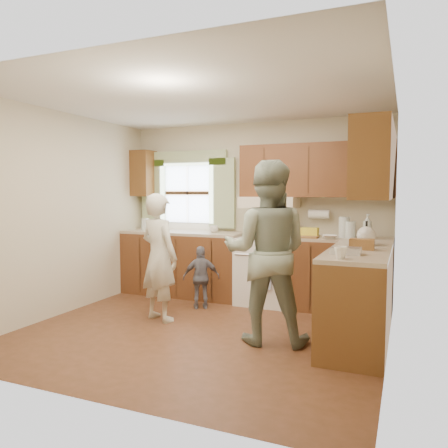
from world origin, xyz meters
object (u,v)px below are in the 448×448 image
at_px(woman_left, 159,257).
at_px(woman_right, 266,252).
at_px(stove, 267,269).
at_px(child, 201,277).

height_order(woman_left, woman_right, woman_right).
bearing_deg(woman_left, stove, -109.25).
distance_m(woman_left, woman_right, 1.42).
relative_size(stove, woman_right, 0.58).
height_order(stove, child, stove).
xyz_separation_m(stove, woman_right, (0.44, -1.46, 0.45)).
relative_size(woman_left, child, 1.84).
relative_size(woman_right, child, 2.24).
height_order(woman_left, child, woman_left).
xyz_separation_m(woman_right, child, (-1.15, 0.88, -0.51)).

